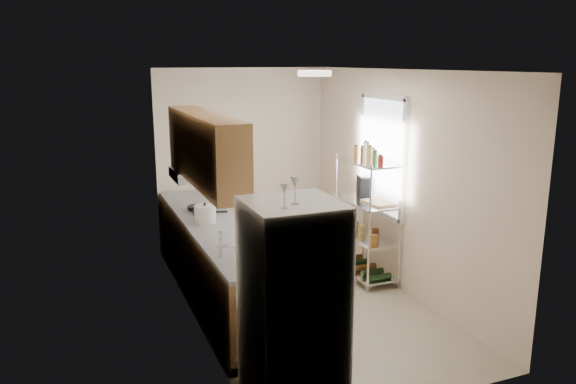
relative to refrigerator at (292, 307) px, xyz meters
name	(u,v)px	position (x,y,z in m)	size (l,w,h in m)	color
room	(302,190)	(0.87, 1.85, 0.46)	(2.52, 4.42, 2.62)	#ABA28B
counter_run	(213,260)	(-0.05, 2.28, -0.39)	(0.63, 3.51, 0.90)	#AA7C48
upper_cabinets	(205,148)	(-0.18, 1.95, 0.97)	(0.33, 2.20, 0.72)	#AA7C48
range_hood	(194,174)	(-0.13, 2.75, 0.55)	(0.50, 0.60, 0.12)	#B7BABC
window	(382,156)	(2.10, 2.20, 0.71)	(0.06, 1.00, 1.46)	white
bakers_rack	(368,193)	(1.88, 2.14, 0.27)	(0.45, 0.90, 1.73)	silver
ceiling_dome	(315,73)	(0.87, 1.55, 1.73)	(0.34, 0.34, 0.06)	white
refrigerator	(292,307)	(0.00, 0.00, 0.00)	(0.69, 0.69, 1.68)	white
wine_glass_a	(295,190)	(-0.01, -0.07, 0.94)	(0.07, 0.07, 0.21)	silver
wine_glass_b	(284,196)	(-0.13, -0.15, 0.93)	(0.06, 0.06, 0.18)	silver
rice_cooker	(205,214)	(-0.11, 2.35, 0.16)	(0.24, 0.24, 0.20)	white
frying_pan_large	(203,212)	(-0.05, 2.70, 0.08)	(0.25, 0.25, 0.04)	black
frying_pan_small	(197,208)	(-0.07, 2.93, 0.08)	(0.23, 0.23, 0.05)	black
cutting_board	(380,202)	(1.95, 1.98, 0.18)	(0.30, 0.39, 0.03)	tan
espresso_machine	(364,185)	(2.01, 2.48, 0.29)	(0.14, 0.21, 0.25)	black
storage_bag	(347,224)	(1.78, 2.48, -0.20)	(0.10, 0.14, 0.16)	#B11526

